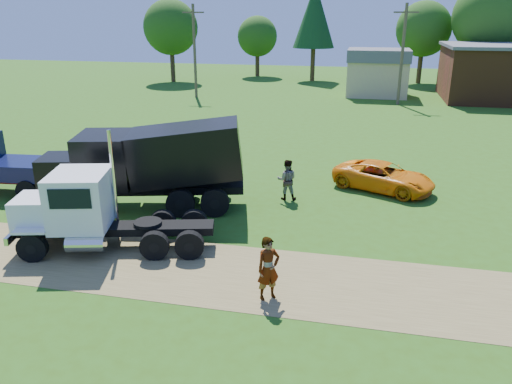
% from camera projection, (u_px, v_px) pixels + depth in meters
% --- Properties ---
extents(ground, '(140.00, 140.00, 0.00)m').
position_uv_depth(ground, '(254.00, 277.00, 16.19)').
color(ground, '#2D5212').
rests_on(ground, ground).
extents(dirt_track, '(120.00, 4.20, 0.01)m').
position_uv_depth(dirt_track, '(254.00, 277.00, 16.19)').
color(dirt_track, brown).
rests_on(dirt_track, ground).
extents(white_semi_tractor, '(7.21, 3.88, 4.26)m').
position_uv_depth(white_semi_tractor, '(85.00, 211.00, 17.72)').
color(white_semi_tractor, black).
rests_on(white_semi_tractor, ground).
extents(black_dump_truck, '(8.99, 4.70, 3.82)m').
position_uv_depth(black_dump_truck, '(149.00, 161.00, 21.35)').
color(black_dump_truck, black).
rests_on(black_dump_truck, ground).
extents(orange_pickup, '(5.27, 3.94, 1.33)m').
position_uv_depth(orange_pickup, '(384.00, 177.00, 24.01)').
color(orange_pickup, orange).
rests_on(orange_pickup, ground).
extents(spectator_a, '(0.86, 0.82, 1.98)m').
position_uv_depth(spectator_a, '(268.00, 269.00, 14.67)').
color(spectator_a, '#999999').
rests_on(spectator_a, ground).
extents(spectator_b, '(1.01, 0.83, 1.88)m').
position_uv_depth(spectator_b, '(287.00, 180.00, 22.69)').
color(spectator_b, '#999999').
rests_on(spectator_b, ground).
extents(tan_shed, '(6.20, 5.40, 4.70)m').
position_uv_depth(tan_shed, '(378.00, 72.00, 51.32)').
color(tan_shed, tan).
rests_on(tan_shed, ground).
extents(utility_poles, '(42.20, 0.28, 9.00)m').
position_uv_depth(utility_poles, '(402.00, 53.00, 45.55)').
color(utility_poles, '#4C3E2B').
rests_on(utility_poles, ground).
extents(tree_row, '(56.91, 14.01, 11.74)m').
position_uv_depth(tree_row, '(390.00, 25.00, 57.91)').
color(tree_row, '#362316').
rests_on(tree_row, ground).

